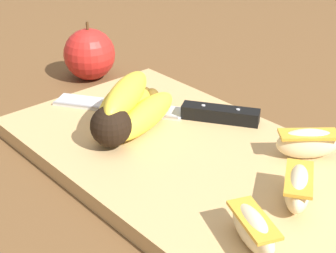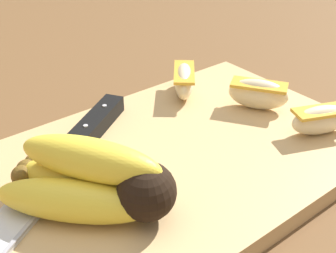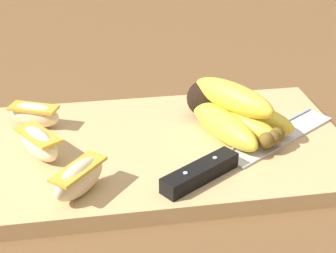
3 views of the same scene
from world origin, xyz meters
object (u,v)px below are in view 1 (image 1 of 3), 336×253
at_px(chefs_knife, 184,111).
at_px(apple_wedge_middle, 299,186).
at_px(apple_wedge_far, 308,143).
at_px(whole_apple, 89,54).
at_px(apple_wedge_near, 253,228).
at_px(banana_bunch, 126,111).

bearing_deg(chefs_knife, apple_wedge_middle, 167.93).
xyz_separation_m(apple_wedge_far, whole_apple, (0.40, 0.02, 0.00)).
xyz_separation_m(chefs_knife, apple_wedge_middle, (-0.21, 0.05, 0.01)).
xyz_separation_m(apple_wedge_near, whole_apple, (0.45, -0.14, 0.00)).
bearing_deg(chefs_knife, apple_wedge_near, 150.37).
distance_m(apple_wedge_near, whole_apple, 0.47).
height_order(chefs_knife, whole_apple, whole_apple).
height_order(apple_wedge_near, whole_apple, whole_apple).
xyz_separation_m(banana_bunch, apple_wedge_middle, (-0.24, -0.03, -0.01)).
bearing_deg(apple_wedge_near, chefs_knife, -29.63).
bearing_deg(apple_wedge_far, chefs_knife, 10.71).
bearing_deg(apple_wedge_near, apple_wedge_far, -70.97).
height_order(banana_bunch, chefs_knife, banana_bunch).
distance_m(chefs_knife, apple_wedge_far, 0.17).
relative_size(chefs_knife, apple_wedge_far, 3.60).
bearing_deg(whole_apple, chefs_knife, 178.08).
relative_size(banana_bunch, apple_wedge_near, 2.12).
relative_size(apple_wedge_far, whole_apple, 0.74).
bearing_deg(apple_wedge_middle, banana_bunch, 7.63).
distance_m(banana_bunch, apple_wedge_near, 0.25).
distance_m(chefs_knife, apple_wedge_middle, 0.22).
height_order(banana_bunch, apple_wedge_middle, banana_bunch).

